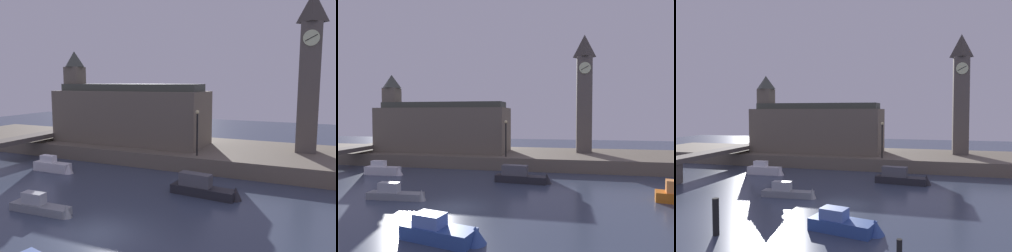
# 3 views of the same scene
# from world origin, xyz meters

# --- Properties ---
(ground_plane) EXTENTS (120.00, 120.00, 0.00)m
(ground_plane) POSITION_xyz_m (0.00, 0.00, 0.00)
(ground_plane) COLOR #384256
(far_embankment) EXTENTS (70.00, 12.00, 1.50)m
(far_embankment) POSITION_xyz_m (0.00, 20.00, 0.75)
(far_embankment) COLOR #6B6051
(far_embankment) RESTS_ON ground
(clock_tower) EXTENTS (2.14, 2.19, 15.61)m
(clock_tower) POSITION_xyz_m (10.18, 21.37, 9.56)
(clock_tower) COLOR #5B544C
(clock_tower) RESTS_ON far_embankment
(parliament_hall) EXTENTS (17.77, 6.26, 10.71)m
(parliament_hall) POSITION_xyz_m (-9.15, 19.08, 4.84)
(parliament_hall) COLOR #6B6051
(parliament_hall) RESTS_ON far_embankment
(streetlamp) EXTENTS (0.36, 0.36, 4.36)m
(streetlamp) POSITION_xyz_m (0.75, 15.21, 4.18)
(streetlamp) COLOR black
(streetlamp) RESTS_ON far_embankment
(mooring_post_left) EXTENTS (0.37, 0.37, 2.15)m
(mooring_post_left) POSITION_xyz_m (-5.71, -7.53, 1.08)
(mooring_post_left) COLOR black
(mooring_post_left) RESTS_ON ground
(boat_cruiser_grey) EXTENTS (4.81, 1.19, 1.53)m
(boat_cruiser_grey) POSITION_xyz_m (-4.83, 1.20, 0.40)
(boat_cruiser_grey) COLOR gray
(boat_cruiser_grey) RESTS_ON ground
(boat_tour_blue) EXTENTS (4.81, 2.21, 1.49)m
(boat_tour_blue) POSITION_xyz_m (1.58, -5.20, 0.48)
(boat_tour_blue) COLOR #2D4C93
(boat_tour_blue) RESTS_ON ground
(boat_barge_dark) EXTENTS (5.60, 1.71, 1.91)m
(boat_barge_dark) POSITION_xyz_m (3.84, 8.62, 0.57)
(boat_barge_dark) COLOR #232328
(boat_barge_dark) RESTS_ON ground
(boat_ferry_white) EXTENTS (4.29, 1.03, 1.52)m
(boat_ferry_white) POSITION_xyz_m (-11.54, 9.46, 0.55)
(boat_ferry_white) COLOR silver
(boat_ferry_white) RESTS_ON ground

